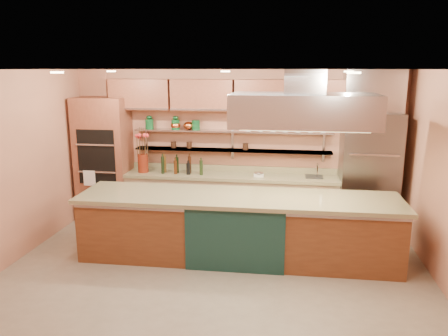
% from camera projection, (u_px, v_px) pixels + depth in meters
% --- Properties ---
extents(floor, '(6.00, 5.00, 0.02)m').
position_uv_depth(floor, '(213.00, 278.00, 6.01)').
color(floor, gray).
rests_on(floor, ground).
extents(ceiling, '(6.00, 5.00, 0.02)m').
position_uv_depth(ceiling, '(211.00, 69.00, 5.38)').
color(ceiling, black).
rests_on(ceiling, wall_back).
extents(wall_back, '(6.00, 0.04, 2.80)m').
position_uv_depth(wall_back, '(235.00, 146.00, 8.10)').
color(wall_back, tan).
rests_on(wall_back, floor).
extents(wall_front, '(6.00, 0.04, 2.80)m').
position_uv_depth(wall_front, '(154.00, 261.00, 3.28)').
color(wall_front, tan).
rests_on(wall_front, floor).
extents(wall_left, '(0.04, 5.00, 2.80)m').
position_uv_depth(wall_left, '(2.00, 171.00, 6.12)').
color(wall_left, tan).
rests_on(wall_left, floor).
extents(oven_stack, '(0.95, 0.64, 2.30)m').
position_uv_depth(oven_stack, '(104.00, 159.00, 8.20)').
color(oven_stack, brown).
rests_on(oven_stack, floor).
extents(refrigerator, '(0.95, 0.72, 2.10)m').
position_uv_depth(refrigerator, '(368.00, 174.00, 7.49)').
color(refrigerator, slate).
rests_on(refrigerator, floor).
extents(back_counter, '(3.84, 0.64, 0.93)m').
position_uv_depth(back_counter, '(230.00, 199.00, 8.03)').
color(back_counter, '#A18360').
rests_on(back_counter, floor).
extents(wall_shelf_lower, '(3.60, 0.26, 0.03)m').
position_uv_depth(wall_shelf_lower, '(232.00, 150.00, 7.99)').
color(wall_shelf_lower, '#ABACB2').
rests_on(wall_shelf_lower, wall_back).
extents(wall_shelf_upper, '(3.60, 0.26, 0.03)m').
position_uv_depth(wall_shelf_upper, '(232.00, 131.00, 7.92)').
color(wall_shelf_upper, '#ABACB2').
rests_on(wall_shelf_upper, wall_back).
extents(upper_cabinets, '(4.60, 0.36, 0.55)m').
position_uv_depth(upper_cabinets, '(235.00, 95.00, 7.72)').
color(upper_cabinets, brown).
rests_on(upper_cabinets, wall_back).
extents(range_hood, '(2.00, 1.00, 0.45)m').
position_uv_depth(range_hood, '(304.00, 110.00, 6.03)').
color(range_hood, '#ABACB2').
rests_on(range_hood, ceiling).
extents(ceiling_downlights, '(4.00, 2.80, 0.02)m').
position_uv_depth(ceiling_downlights, '(214.00, 72.00, 5.58)').
color(ceiling_downlights, '#FFE5A5').
rests_on(ceiling_downlights, ceiling).
extents(island, '(4.68, 1.09, 0.97)m').
position_uv_depth(island, '(238.00, 227.00, 6.56)').
color(island, brown).
rests_on(island, floor).
extents(flower_vase, '(0.23, 0.23, 0.34)m').
position_uv_depth(flower_vase, '(143.00, 163.00, 8.07)').
color(flower_vase, maroon).
rests_on(flower_vase, back_counter).
extents(oil_bottle_cluster, '(0.86, 0.32, 0.27)m').
position_uv_depth(oil_bottle_cluster, '(183.00, 166.00, 7.97)').
color(oil_bottle_cluster, black).
rests_on(oil_bottle_cluster, back_counter).
extents(kitchen_scale, '(0.20, 0.17, 0.10)m').
position_uv_depth(kitchen_scale, '(259.00, 174.00, 7.79)').
color(kitchen_scale, silver).
rests_on(kitchen_scale, back_counter).
extents(bar_faucet, '(0.03, 0.03, 0.24)m').
position_uv_depth(bar_faucet, '(317.00, 170.00, 7.72)').
color(bar_faucet, silver).
rests_on(bar_faucet, back_counter).
extents(copper_kettle, '(0.21, 0.21, 0.15)m').
position_uv_depth(copper_kettle, '(188.00, 126.00, 8.01)').
color(copper_kettle, '#D86531').
rests_on(copper_kettle, wall_shelf_upper).
extents(green_canister, '(0.19, 0.19, 0.18)m').
position_uv_depth(green_canister, '(196.00, 125.00, 7.99)').
color(green_canister, '#0F4820').
rests_on(green_canister, wall_shelf_upper).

